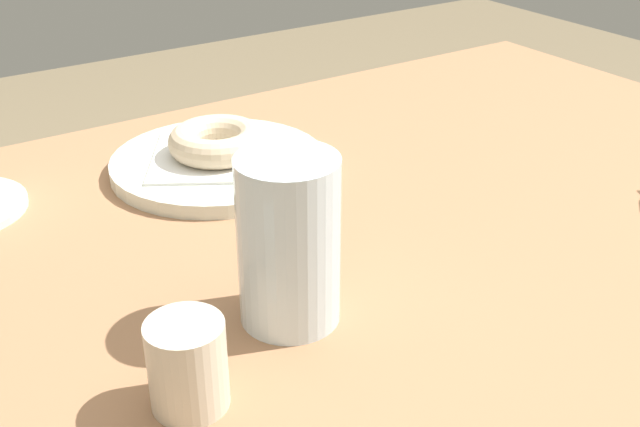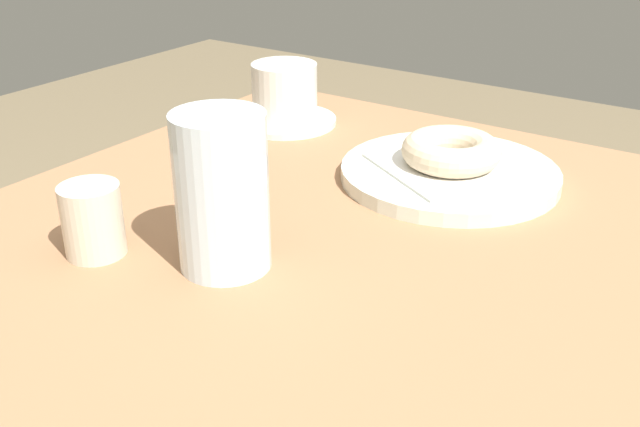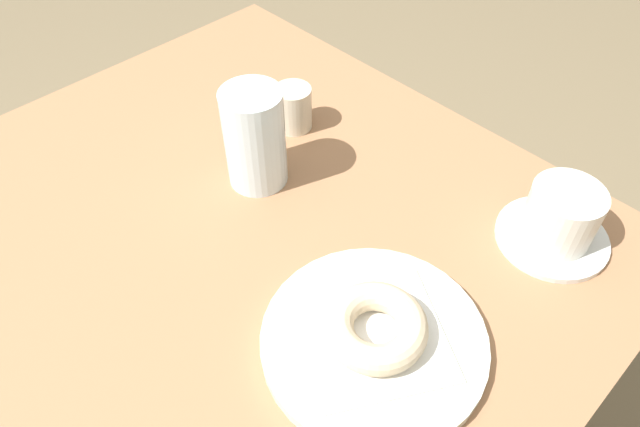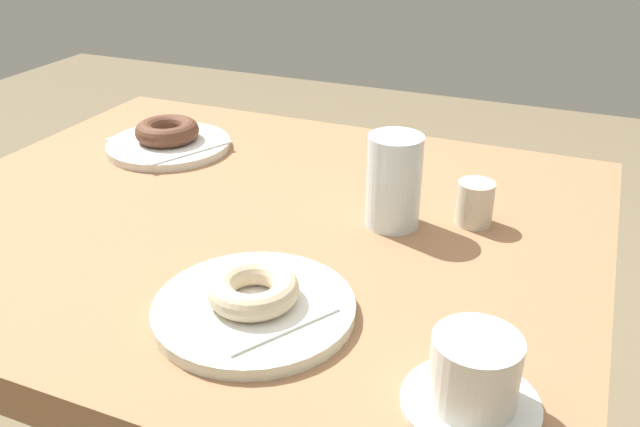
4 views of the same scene
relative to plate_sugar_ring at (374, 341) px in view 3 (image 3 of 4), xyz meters
name	(u,v)px [view 3 (image 3 of 4)]	position (x,y,z in m)	size (l,w,h in m)	color
table	(165,337)	(-0.12, 0.21, -0.11)	(0.97, 0.80, 0.72)	#986B48
plate_sugar_ring	(374,341)	(0.00, 0.00, 0.00)	(0.22, 0.22, 0.01)	silver
napkin_sugar_ring	(374,336)	(0.00, 0.00, 0.01)	(0.13, 0.13, 0.00)	white
donut_sugar_ring	(375,327)	(0.00, 0.00, 0.03)	(0.10, 0.10, 0.03)	beige
water_glass	(255,138)	(0.07, 0.26, 0.06)	(0.07, 0.07, 0.13)	silver
coffee_cup	(560,219)	(0.25, -0.05, 0.03)	(0.13, 0.13, 0.08)	silver
sugar_jar	(293,108)	(0.18, 0.31, 0.02)	(0.05, 0.05, 0.06)	beige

